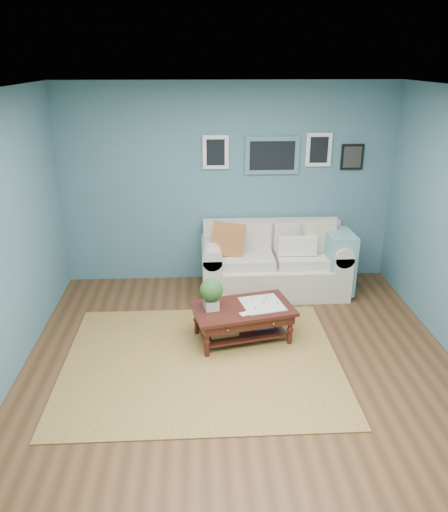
{
  "coord_description": "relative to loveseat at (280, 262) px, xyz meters",
  "views": [
    {
      "loc": [
        -0.41,
        -4.11,
        2.95
      ],
      "look_at": [
        -0.14,
        1.0,
        0.92
      ],
      "focal_mm": 35.0,
      "sensor_mm": 36.0,
      "label": 1
    }
  ],
  "objects": [
    {
      "name": "room_shell",
      "position": [
        -0.65,
        -1.97,
        0.95
      ],
      "size": [
        5.0,
        5.02,
        2.7
      ],
      "color": "brown",
      "rests_on": "ground"
    },
    {
      "name": "area_rug",
      "position": [
        -1.07,
        -1.7,
        -0.4
      ],
      "size": [
        2.85,
        2.28,
        0.01
      ],
      "primitive_type": "cube",
      "color": "brown",
      "rests_on": "ground"
    },
    {
      "name": "loveseat",
      "position": [
        0.0,
        0.0,
        0.0
      ],
      "size": [
        1.96,
        0.89,
        1.01
      ],
      "color": "beige",
      "rests_on": "ground"
    },
    {
      "name": "coffee_table",
      "position": [
        -0.67,
        -1.28,
        -0.07
      ],
      "size": [
        1.2,
        0.85,
        0.76
      ],
      "rotation": [
        0.0,
        0.0,
        0.22
      ],
      "color": "black",
      "rests_on": "ground"
    }
  ]
}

